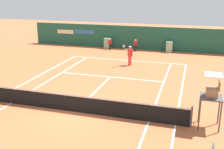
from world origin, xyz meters
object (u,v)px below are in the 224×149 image
at_px(ball_kid_left_post, 136,44).
at_px(tennis_ball_mid_court, 114,89).
at_px(player_on_baseline, 130,54).
at_px(umpire_chair, 212,94).
at_px(ball_kid_centre_post, 110,43).

height_order(ball_kid_left_post, tennis_ball_mid_court, ball_kid_left_post).
height_order(player_on_baseline, tennis_ball_mid_court, player_on_baseline).
xyz_separation_m(player_on_baseline, ball_kid_left_post, (-0.71, 5.68, -0.28)).
height_order(player_on_baseline, ball_kid_left_post, player_on_baseline).
bearing_deg(umpire_chair, player_on_baseline, 32.29).
relative_size(player_on_baseline, tennis_ball_mid_court, 27.72).
relative_size(umpire_chair, ball_kid_centre_post, 2.12).
bearing_deg(tennis_ball_mid_court, umpire_chair, -32.29).
height_order(ball_kid_left_post, ball_kid_centre_post, ball_kid_left_post).
bearing_deg(player_on_baseline, tennis_ball_mid_court, 118.66).
bearing_deg(ball_kid_centre_post, tennis_ball_mid_court, 118.71).
relative_size(umpire_chair, player_on_baseline, 1.39).
relative_size(umpire_chair, tennis_ball_mid_court, 38.59).
relative_size(umpire_chair, ball_kid_left_post, 2.08).
bearing_deg(ball_kid_left_post, umpire_chair, 112.68).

